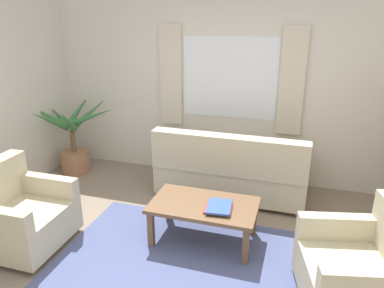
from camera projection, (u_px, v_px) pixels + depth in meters
The scene contains 10 objects.
ground_plane at pixel (176, 268), 3.50m from camera, with size 6.24×6.24×0.00m, color gray.
wall_back at pixel (230, 88), 5.08m from camera, with size 5.32×0.12×2.60m, color silver.
window_with_curtains at pixel (229, 78), 4.95m from camera, with size 1.98×0.07×1.40m.
area_rug at pixel (176, 268), 3.49m from camera, with size 2.38×1.91×0.01m, color #4C5684.
couch at pixel (231, 170), 4.74m from camera, with size 1.90×0.82×0.92m.
armchair_left at pixel (18, 215), 3.74m from camera, with size 0.83×0.85×0.88m.
armchair_right at pixel (363, 271), 2.93m from camera, with size 0.99×1.01×0.88m.
coffee_table at pixel (204, 208), 3.80m from camera, with size 1.10×0.64×0.44m.
book_stack_on_table at pixel (219, 207), 3.66m from camera, with size 0.30×0.34×0.04m.
potted_plant at pixel (73, 142), 5.43m from camera, with size 1.32×1.34×1.14m.
Camera 1 is at (1.00, -2.70, 2.31)m, focal length 34.29 mm.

